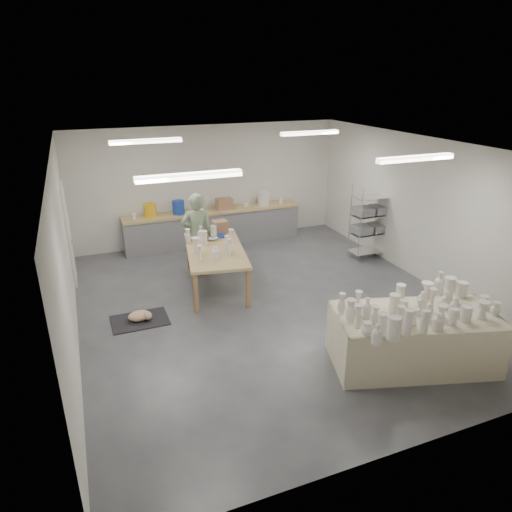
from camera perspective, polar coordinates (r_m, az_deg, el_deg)
name	(u,v)px	position (r m, az deg, el deg)	size (l,w,h in m)	color
room	(263,201)	(8.20, 0.93, 6.93)	(8.00, 8.02, 3.00)	#424449
back_counter	(214,226)	(11.94, -5.32, 3.80)	(4.60, 0.60, 1.24)	tan
wire_shelf	(370,221)	(11.20, 14.09, 4.32)	(0.88, 0.48, 1.80)	silver
drying_table	(413,337)	(7.39, 19.08, -9.51)	(2.64, 1.82, 1.23)	olive
work_table	(214,247)	(9.45, -5.29, 1.18)	(1.52, 2.43, 1.21)	tan
rug	(140,320)	(8.60, -14.31, -7.79)	(1.00, 0.70, 0.02)	black
cat	(141,316)	(8.55, -14.23, -7.24)	(0.46, 0.36, 0.18)	white
potter	(197,235)	(9.90, -7.37, 2.60)	(0.68, 0.45, 1.86)	gray
red_stool	(195,260)	(10.39, -7.57, -0.50)	(0.33, 0.33, 0.28)	red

